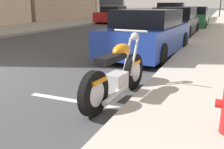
% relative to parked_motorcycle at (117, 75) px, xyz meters
% --- Properties ---
extents(sidewalk_far_curb, '(120.00, 5.00, 0.14)m').
position_rel_parked_motorcycle_xyz_m(sidewalk_far_curb, '(11.65, 10.64, -0.37)').
color(sidewalk_far_curb, gray).
rests_on(sidewalk_far_curb, ground).
extents(parking_stall_stripe, '(0.12, 2.20, 0.01)m').
position_rel_parked_motorcycle_xyz_m(parking_stall_stripe, '(-0.35, 0.39, -0.43)').
color(parking_stall_stripe, silver).
rests_on(parking_stall_stripe, ground).
extents(parked_motorcycle, '(2.08, 0.62, 1.13)m').
position_rel_parked_motorcycle_xyz_m(parked_motorcycle, '(0.00, 0.00, 0.00)').
color(parked_motorcycle, black).
rests_on(parked_motorcycle, ground).
extents(parked_car_behind_motorcycle, '(4.39, 2.04, 1.42)m').
position_rel_parked_motorcycle_xyz_m(parked_car_behind_motorcycle, '(4.09, 0.58, 0.24)').
color(parked_car_behind_motorcycle, navy).
rests_on(parked_car_behind_motorcycle, ground).
extents(parked_car_at_intersection, '(4.14, 1.93, 1.44)m').
position_rel_parked_motorcycle_xyz_m(parked_car_at_intersection, '(9.75, 0.59, 0.24)').
color(parked_car_at_intersection, black).
rests_on(parked_car_at_intersection, ground).
extents(parked_car_second_in_row, '(4.58, 1.87, 1.44)m').
position_rel_parked_motorcycle_xyz_m(parked_car_second_in_row, '(14.95, 0.27, 0.24)').
color(parked_car_second_in_row, '#236638').
rests_on(parked_car_second_in_row, ground).
extents(crossing_truck, '(2.06, 5.13, 1.87)m').
position_rel_parked_motorcycle_xyz_m(crossing_truck, '(35.14, 5.57, 0.54)').
color(crossing_truck, maroon).
rests_on(crossing_truck, ground).
extents(car_opposite_curb, '(4.23, 1.92, 1.44)m').
position_rel_parked_motorcycle_xyz_m(car_opposite_curb, '(17.53, 7.42, 0.25)').
color(car_opposite_curb, '#AD1919').
rests_on(car_opposite_curb, ground).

